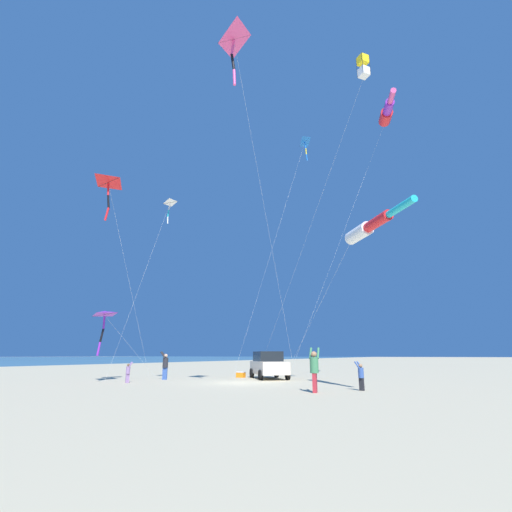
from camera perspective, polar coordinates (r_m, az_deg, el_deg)
ground_plane at (r=24.16m, az=-2.40°, el=-18.27°), size 600.00×600.00×0.00m
parked_car at (r=28.09m, az=1.87°, el=-15.79°), size 4.13×4.51×1.85m
cooler_box at (r=29.54m, az=-2.27°, el=-17.16°), size 0.62×0.42×0.42m
person_adult_flyer at (r=18.04m, az=8.64°, el=-16.06°), size 0.50×0.62×1.95m
person_child_green_jacket at (r=19.49m, az=15.29°, el=-16.59°), size 0.45×0.37×1.33m
person_child_grey_jacket at (r=27.65m, az=-13.32°, el=-15.34°), size 0.65×0.58×1.85m
person_bystander_far at (r=25.16m, az=-18.44°, el=-15.92°), size 0.40×0.43×1.21m
kite_box_blue_topmost at (r=24.71m, az=15.57°, el=25.31°), size 11.63×9.59×17.92m
kite_delta_orange_high_right at (r=30.14m, az=7.15°, el=16.27°), size 6.77×1.30×17.36m
kite_delta_striped_overhead at (r=23.06m, az=-3.43°, el=29.40°), size 2.24×11.89×18.10m
kite_windsock_purple_drifting at (r=20.13m, az=16.35°, el=4.10°), size 11.19×12.62×8.19m
kite_delta_magenta_far_left at (r=24.38m, az=-21.06°, el=10.14°), size 2.46×7.48×11.71m
kite_windsock_black_fish_shape at (r=32.25m, az=18.87°, el=19.57°), size 9.65×4.50×19.87m
kite_delta_small_distant at (r=26.49m, az=-21.56°, el=-8.08°), size 1.88×5.47×4.41m
kite_delta_green_low_center at (r=25.96m, az=-12.69°, el=7.64°), size 5.38×1.25×11.46m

